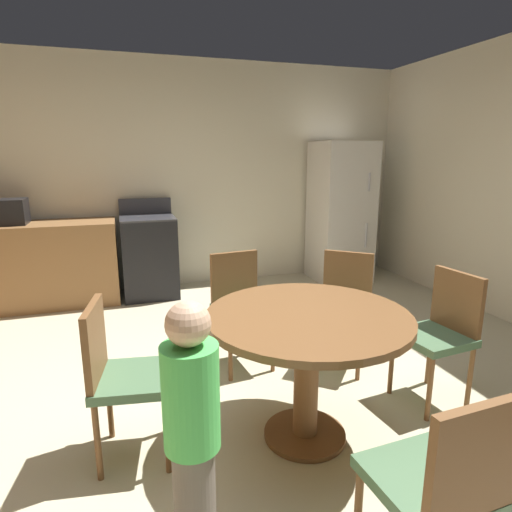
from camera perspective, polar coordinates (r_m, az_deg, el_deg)
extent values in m
plane|color=beige|center=(2.84, 0.91, -21.01)|extent=(14.00, 14.00, 0.00)
cube|color=beige|center=(5.39, -9.76, 10.49)|extent=(5.94, 0.12, 2.70)
cube|color=olive|center=(5.17, -28.22, -1.15)|extent=(1.85, 0.60, 0.90)
cube|color=black|center=(5.08, -13.99, -0.17)|extent=(0.60, 0.60, 0.90)
cube|color=#38383D|center=(4.99, -14.29, 4.98)|extent=(0.60, 0.60, 0.02)
cube|color=#38383D|center=(5.26, -14.55, 6.46)|extent=(0.60, 0.04, 0.18)
cube|color=silver|center=(5.62, 11.20, 5.72)|extent=(0.68, 0.66, 1.76)
cylinder|color=#B2B2B7|center=(5.38, 14.85, 9.49)|extent=(0.02, 0.02, 0.22)
cylinder|color=#B2B2B7|center=(5.46, 14.45, 2.68)|extent=(0.02, 0.02, 0.30)
cube|color=black|center=(5.10, -30.62, 5.06)|extent=(0.44, 0.32, 0.26)
cylinder|color=brown|center=(2.72, 6.48, -22.42)|extent=(0.47, 0.47, 0.03)
cylinder|color=brown|center=(2.53, 6.70, -16.08)|extent=(0.14, 0.14, 0.72)
cylinder|color=brown|center=(2.37, 6.95, -8.04)|extent=(1.13, 1.13, 0.04)
cylinder|color=brown|center=(3.27, 2.27, -11.71)|extent=(0.03, 0.03, 0.43)
cylinder|color=brown|center=(3.15, -3.43, -12.76)|extent=(0.03, 0.03, 0.43)
cylinder|color=brown|center=(3.56, -0.18, -9.60)|extent=(0.03, 0.03, 0.43)
cylinder|color=brown|center=(3.44, -5.45, -10.45)|extent=(0.03, 0.03, 0.43)
cube|color=#4C704C|center=(3.26, -1.73, -7.32)|extent=(0.44, 0.44, 0.05)
cube|color=brown|center=(3.35, -2.92, -2.96)|extent=(0.38, 0.08, 0.42)
cylinder|color=brown|center=(2.68, -11.39, -18.07)|extent=(0.03, 0.03, 0.43)
cylinder|color=brown|center=(2.40, -11.72, -22.29)|extent=(0.03, 0.03, 0.43)
cylinder|color=brown|center=(2.72, -18.93, -18.07)|extent=(0.03, 0.03, 0.43)
cylinder|color=brown|center=(2.44, -20.35, -22.17)|extent=(0.03, 0.03, 0.43)
cube|color=#4C704C|center=(2.43, -15.96, -15.44)|extent=(0.46, 0.46, 0.05)
cube|color=brown|center=(2.37, -20.68, -10.93)|extent=(0.09, 0.38, 0.42)
cylinder|color=brown|center=(2.92, 22.12, -16.04)|extent=(0.03, 0.03, 0.43)
cylinder|color=brown|center=(3.13, 17.59, -13.57)|extent=(0.03, 0.03, 0.43)
cylinder|color=brown|center=(3.15, 26.59, -14.23)|extent=(0.03, 0.03, 0.43)
cylinder|color=brown|center=(3.35, 22.08, -12.12)|extent=(0.03, 0.03, 0.43)
cube|color=#4C704C|center=(3.04, 22.49, -9.98)|extent=(0.44, 0.44, 0.05)
cube|color=brown|center=(3.09, 25.17, -5.67)|extent=(0.08, 0.38, 0.42)
cylinder|color=brown|center=(3.24, 13.52, -12.37)|extent=(0.03, 0.03, 0.43)
cylinder|color=brown|center=(3.30, 7.58, -11.60)|extent=(0.03, 0.03, 0.43)
cylinder|color=brown|center=(3.55, 14.46, -10.10)|extent=(0.03, 0.03, 0.43)
cylinder|color=brown|center=(3.60, 9.05, -9.45)|extent=(0.03, 0.03, 0.43)
cube|color=#4C704C|center=(3.33, 11.34, -7.14)|extent=(0.56, 0.56, 0.05)
cube|color=brown|center=(3.43, 12.11, -2.86)|extent=(0.31, 0.27, 0.42)
cylinder|color=brown|center=(2.19, 21.68, -27.01)|extent=(0.03, 0.03, 0.43)
cube|color=#4C704C|center=(1.85, 21.99, -26.11)|extent=(0.42, 0.42, 0.05)
cube|color=brown|center=(1.63, 27.33, -23.45)|extent=(0.38, 0.06, 0.42)
cylinder|color=#665B51|center=(1.99, -8.14, -29.43)|extent=(0.17, 0.17, 0.50)
cylinder|color=#4CC656|center=(1.72, -8.66, -18.07)|extent=(0.31, 0.31, 0.42)
sphere|color=#D6A884|center=(1.58, -9.04, -8.91)|extent=(0.17, 0.17, 0.17)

